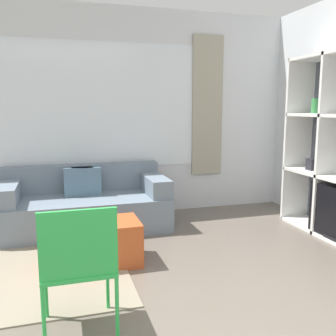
{
  "coord_description": "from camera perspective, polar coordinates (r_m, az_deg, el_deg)",
  "views": [
    {
      "loc": [
        -0.28,
        -1.62,
        1.42
      ],
      "look_at": [
        0.74,
        1.8,
        0.85
      ],
      "focal_mm": 40.0,
      "sensor_mm": 36.0,
      "label": 1
    }
  ],
  "objects": [
    {
      "name": "wall_back",
      "position": [
        4.93,
        -13.47,
        8.11
      ],
      "size": [
        6.91,
        0.11,
        2.7
      ],
      "color": "silver",
      "rests_on": "ground_plane"
    },
    {
      "name": "couch_main",
      "position": [
        4.58,
        -12.53,
        -5.53
      ],
      "size": [
        1.92,
        0.91,
        0.73
      ],
      "color": "slate",
      "rests_on": "ground_plane"
    },
    {
      "name": "ottoman",
      "position": [
        3.56,
        -10.54,
        -11.19
      ],
      "size": [
        0.75,
        0.46,
        0.4
      ],
      "color": "#B74C23",
      "rests_on": "ground_plane"
    },
    {
      "name": "folding_chair",
      "position": [
        2.38,
        -13.51,
        -13.54
      ],
      "size": [
        0.44,
        0.46,
        0.86
      ],
      "rotation": [
        0.0,
        0.0,
        3.14
      ],
      "color": "green",
      "rests_on": "ground_plane"
    }
  ]
}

